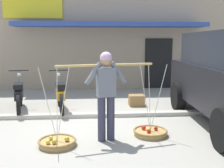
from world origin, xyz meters
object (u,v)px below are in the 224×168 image
Objects in this scene: fruit_basket_right_side at (150,132)px; motorcycle_third_in_row at (60,95)px; wooden_crate at (136,100)px; fruit_vendor at (106,90)px; fruit_basket_left_side at (57,142)px; motorcycle_second_in_row at (19,95)px.

fruit_basket_right_side is 0.80× the size of motorcycle_third_in_row.
fruit_basket_right_side is 2.54m from wooden_crate.
fruit_vendor is 3.05m from wooden_crate.
fruit_vendor reaches higher than wooden_crate.
fruit_vendor is 4.14× the size of wooden_crate.
fruit_basket_left_side is 3.30× the size of wooden_crate.
motorcycle_second_in_row is 3.31m from wooden_crate.
motorcycle_third_in_row is at bearing 94.83° from fruit_basket_left_side.
motorcycle_third_in_row is at bearing -3.29° from motorcycle_second_in_row.
fruit_vendor is at bearing -63.85° from motorcycle_third_in_row.
fruit_vendor reaches higher than motorcycle_second_in_row.
fruit_basket_left_side is 1.86m from fruit_basket_right_side.
fruit_basket_left_side is at bearing -167.15° from fruit_basket_right_side.
fruit_basket_left_side is at bearing -85.17° from motorcycle_third_in_row.
fruit_basket_left_side is 0.80× the size of motorcycle_third_in_row.
motorcycle_second_in_row and motorcycle_third_in_row have the same top height.
motorcycle_third_in_row is at bearing 134.33° from fruit_basket_right_side.
fruit_vendor reaches higher than motorcycle_third_in_row.
wooden_crate is at bearing 56.40° from fruit_basket_left_side.
fruit_basket_right_side is at bearing -34.31° from motorcycle_second_in_row.
motorcycle_second_in_row reaches higher than wooden_crate.
fruit_vendor is 3.26m from motorcycle_second_in_row.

